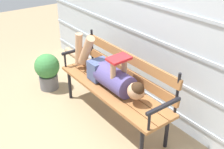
# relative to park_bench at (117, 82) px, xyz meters

# --- Properties ---
(ground_plane) EXTENTS (12.00, 12.00, 0.00)m
(ground_plane) POSITION_rel_park_bench_xyz_m (-0.00, -0.16, -0.52)
(ground_plane) COLOR tan
(house_siding) EXTENTS (5.01, 0.08, 2.42)m
(house_siding) POSITION_rel_park_bench_xyz_m (-0.00, 0.52, 0.68)
(house_siding) COLOR #B2BCC6
(house_siding) RESTS_ON ground
(park_bench) EXTENTS (1.73, 0.49, 0.94)m
(park_bench) POSITION_rel_park_bench_xyz_m (0.00, 0.00, 0.00)
(park_bench) COLOR #9E6638
(park_bench) RESTS_ON ground
(reclining_person) EXTENTS (1.76, 0.27, 0.57)m
(reclining_person) POSITION_rel_park_bench_xyz_m (-0.10, -0.07, 0.12)
(reclining_person) COLOR #514784
(potted_plant) EXTENTS (0.37, 0.37, 0.56)m
(potted_plant) POSITION_rel_park_bench_xyz_m (-1.21, -0.38, -0.21)
(potted_plant) COLOR slate
(potted_plant) RESTS_ON ground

